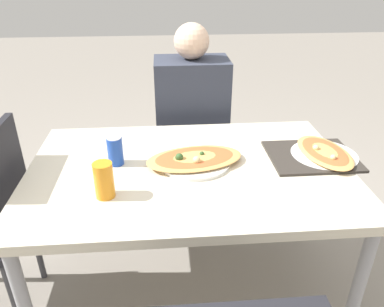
{
  "coord_description": "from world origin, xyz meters",
  "views": [
    {
      "loc": [
        -0.1,
        -1.37,
        1.52
      ],
      "look_at": [
        0.01,
        0.01,
        0.79
      ],
      "focal_mm": 35.0,
      "sensor_mm": 36.0,
      "label": 1
    }
  ],
  "objects": [
    {
      "name": "dining_table",
      "position": [
        0.0,
        0.0,
        0.66
      ],
      "size": [
        1.36,
        0.9,
        0.73
      ],
      "color": "beige",
      "rests_on": "ground_plane"
    },
    {
      "name": "person_seated",
      "position": [
        0.06,
        0.67,
        0.72
      ],
      "size": [
        0.42,
        0.29,
        1.21
      ],
      "rotation": [
        0.0,
        0.0,
        3.14
      ],
      "color": "#2D2D38",
      "rests_on": "ground_plane"
    },
    {
      "name": "drink_glass",
      "position": [
        -0.33,
        -0.19,
        0.79
      ],
      "size": [
        0.07,
        0.07,
        0.14
      ],
      "color": "orange",
      "rests_on": "dining_table"
    },
    {
      "name": "ground_plane",
      "position": [
        0.0,
        0.0,
        0.0
      ],
      "size": [
        14.0,
        14.0,
        0.0
      ],
      "primitive_type": "plane",
      "color": "gray"
    },
    {
      "name": "pizza_second",
      "position": [
        0.61,
        0.04,
        0.74
      ],
      "size": [
        0.29,
        0.37,
        0.05
      ],
      "color": "white",
      "rests_on": "dining_table"
    },
    {
      "name": "chair_far_seated",
      "position": [
        0.06,
        0.78,
        0.52
      ],
      "size": [
        0.4,
        0.4,
        0.93
      ],
      "rotation": [
        0.0,
        0.0,
        3.14
      ],
      "color": "black",
      "rests_on": "ground_plane"
    },
    {
      "name": "serving_tray",
      "position": [
        0.55,
        0.04,
        0.73
      ],
      "size": [
        0.38,
        0.31,
        0.01
      ],
      "color": "#332D28",
      "rests_on": "dining_table"
    },
    {
      "name": "pizza_main",
      "position": [
        0.03,
        0.03,
        0.74
      ],
      "size": [
        0.45,
        0.31,
        0.06
      ],
      "color": "white",
      "rests_on": "dining_table"
    },
    {
      "name": "soda_can",
      "position": [
        -0.31,
        0.06,
        0.79
      ],
      "size": [
        0.07,
        0.07,
        0.12
      ],
      "color": "#1E47B2",
      "rests_on": "dining_table"
    }
  ]
}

